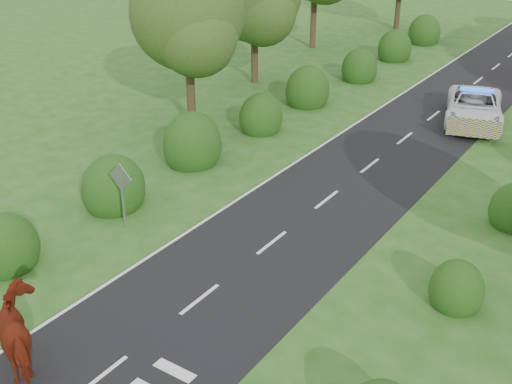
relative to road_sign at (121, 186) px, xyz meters
The scene contains 8 objects.
ground 5.63m from the road_sign, 21.80° to the right, with size 120.00×120.00×0.00m, color #275615.
road 14.03m from the road_sign, 68.96° to the left, with size 6.00×70.00×0.02m, color black.
road_markings 11.56m from the road_sign, 72.72° to the left, with size 4.96×70.00×0.01m.
hedgerow_left 9.85m from the road_sign, 98.87° to the left, with size 2.75×50.41×3.00m.
tree_left_a 11.55m from the road_sign, 115.73° to the left, with size 5.74×5.60×8.38m.
road_sign is the anchor object (origin of this frame).
cow 7.38m from the road_sign, 65.30° to the right, with size 1.29×2.45×1.74m, color #5C180E.
police_van 19.46m from the road_sign, 68.88° to the left, with size 4.31×6.50×1.80m.
Camera 1 is at (10.21, -12.20, 11.29)m, focal length 45.00 mm.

